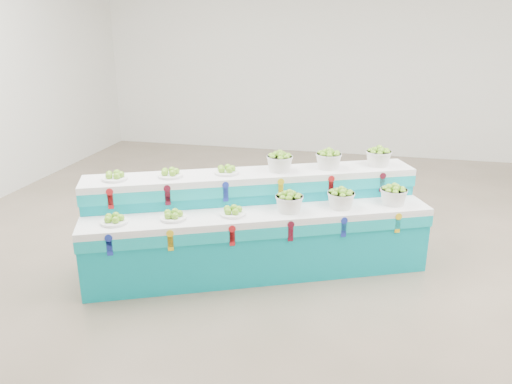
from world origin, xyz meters
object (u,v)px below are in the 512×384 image
basket_lower_left (289,201)px  basket_upper_right (379,156)px  plate_upper_mid (170,172)px  display_stand (256,224)px

basket_lower_left → basket_upper_right: basket_upper_right is taller
basket_upper_right → plate_upper_mid: bearing=-156.2°
display_stand → plate_upper_mid: (-0.89, -0.15, 0.56)m
display_stand → basket_lower_left: bearing=-36.3°
basket_lower_left → plate_upper_mid: bearing=-177.0°
basket_lower_left → plate_upper_mid: plate_upper_mid is taller
display_stand → basket_lower_left: display_stand is taller
plate_upper_mid → basket_lower_left: bearing=3.0°
display_stand → basket_upper_right: basket_upper_right is taller
display_stand → plate_upper_mid: 1.06m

